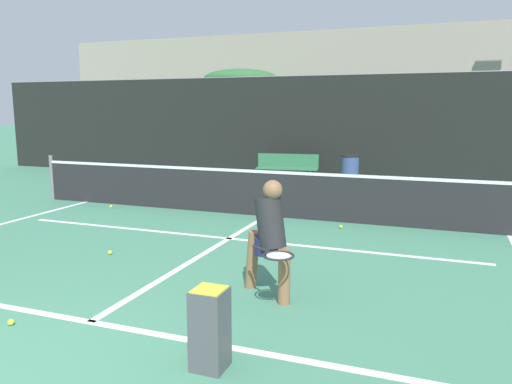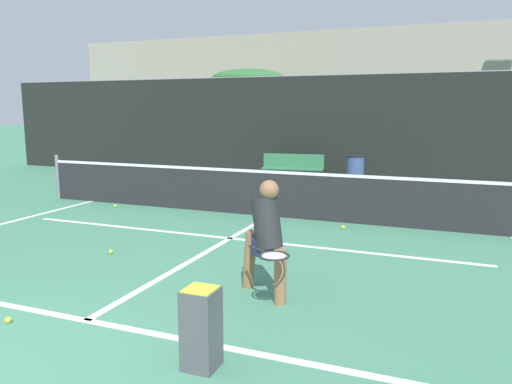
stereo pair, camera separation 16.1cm
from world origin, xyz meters
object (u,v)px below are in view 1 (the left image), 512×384
at_px(player_practicing, 269,235).
at_px(parked_car, 449,155).
at_px(ball_hopper, 210,327).
at_px(trash_bin, 350,172).
at_px(courtside_bench, 287,167).

bearing_deg(player_practicing, parked_car, 114.99).
bearing_deg(parked_car, ball_hopper, -97.47).
height_order(player_practicing, trash_bin, player_practicing).
xyz_separation_m(ball_hopper, parked_car, (1.97, 15.02, 0.22)).
bearing_deg(trash_bin, parked_car, 62.64).
distance_m(player_practicing, trash_bin, 8.36).
bearing_deg(trash_bin, player_practicing, -86.32).
bearing_deg(ball_hopper, parked_car, 82.53).
bearing_deg(parked_car, player_practicing, -98.69).
distance_m(player_practicing, parked_car, 13.46).
distance_m(ball_hopper, courtside_bench, 10.71).
height_order(trash_bin, parked_car, parked_car).
relative_size(ball_hopper, courtside_bench, 0.39).
xyz_separation_m(trash_bin, parked_car, (2.57, 4.97, 0.13)).
bearing_deg(trash_bin, ball_hopper, -86.59).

